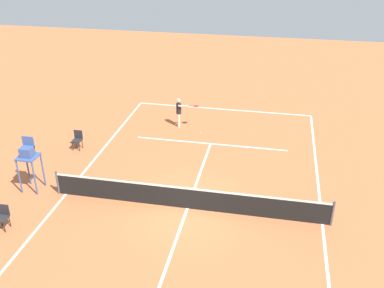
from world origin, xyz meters
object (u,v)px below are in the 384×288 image
(umpire_chair, at_px, (28,156))
(player_serving, at_px, (180,110))
(tennis_ball, at_px, (200,133))
(courtside_chair_near, at_px, (2,216))
(courtside_chair_mid, at_px, (77,139))

(umpire_chair, bearing_deg, player_serving, -122.02)
(player_serving, xyz_separation_m, umpire_chair, (4.70, 7.51, 0.63))
(tennis_ball, distance_m, umpire_chair, 9.20)
(player_serving, bearing_deg, tennis_ball, 52.73)
(player_serving, height_order, umpire_chair, umpire_chair)
(courtside_chair_near, distance_m, courtside_chair_mid, 6.54)
(player_serving, bearing_deg, umpire_chair, -40.53)
(umpire_chair, distance_m, courtside_chair_mid, 4.03)
(player_serving, distance_m, courtside_chair_mid, 5.74)
(courtside_chair_near, relative_size, courtside_chair_mid, 1.00)
(tennis_ball, distance_m, courtside_chair_near, 11.06)
(tennis_ball, relative_size, courtside_chair_near, 0.07)
(player_serving, relative_size, umpire_chair, 0.68)
(umpire_chair, xyz_separation_m, courtside_chair_near, (-0.29, 2.66, -1.07))
(courtside_chair_near, xyz_separation_m, courtside_chair_mid, (0.01, -6.54, 0.00))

